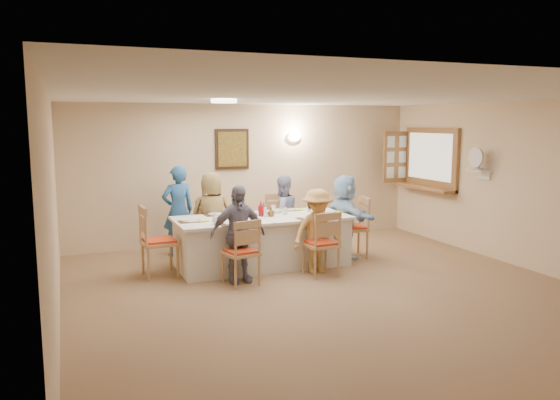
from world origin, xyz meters
name	(u,v)px	position (x,y,z in m)	size (l,w,h in m)	color
ground	(335,296)	(0.00, 0.00, 0.00)	(7.00, 7.00, 0.00)	brown
room_walls	(337,177)	(0.00, 0.00, 1.51)	(7.00, 7.00, 7.00)	beige
wall_picture	(232,149)	(-0.30, 3.46, 1.70)	(0.62, 0.05, 0.72)	black
wall_sconce	(294,137)	(0.90, 3.44, 1.90)	(0.26, 0.09, 0.18)	white
ceiling_light	(224,101)	(-1.00, 1.50, 2.47)	(0.36, 0.36, 0.05)	white
serving_hatch	(431,159)	(3.21, 2.40, 1.50)	(0.06, 1.50, 1.15)	#965F36
hatch_sill	(424,188)	(3.09, 2.40, 0.97)	(0.30, 1.50, 0.05)	#965F36
shutter_door	(396,157)	(2.95, 3.16, 1.50)	(0.55, 0.04, 1.00)	#965F36
fan_shelf	(479,171)	(3.13, 1.05, 1.40)	(0.22, 0.36, 0.03)	white
desk_fan	(478,161)	(3.10, 1.05, 1.55)	(0.30, 0.30, 0.28)	#A5A5A8
dining_table	(262,241)	(-0.36, 1.72, 0.38)	(2.64, 1.12, 0.76)	white
chair_back_left	(211,229)	(-0.96, 2.52, 0.46)	(0.44, 0.44, 0.92)	tan
chair_back_right	(279,223)	(0.24, 2.52, 0.48)	(0.46, 0.46, 0.97)	tan
chair_front_left	(241,251)	(-0.96, 0.92, 0.46)	(0.44, 0.44, 0.91)	tan
chair_front_right	(321,243)	(0.24, 0.92, 0.47)	(0.45, 0.45, 0.94)	tan
chair_left_end	(159,241)	(-1.91, 1.72, 0.52)	(0.49, 0.49, 1.03)	tan
chair_right_end	(352,227)	(1.19, 1.72, 0.49)	(0.47, 0.47, 0.98)	tan
diner_back_left	(212,216)	(-0.96, 2.40, 0.70)	(0.75, 0.55, 1.41)	olive
diner_back_right	(282,214)	(0.24, 2.40, 0.65)	(0.70, 0.59, 1.30)	#8B8EB8
diner_front_left	(238,234)	(-0.96, 1.04, 0.67)	(0.81, 0.39, 1.35)	gray
diner_front_right	(317,231)	(0.24, 1.04, 0.62)	(0.85, 0.56, 1.23)	tan
diner_right_end	(345,216)	(1.06, 1.72, 0.67)	(0.41, 1.25, 1.35)	#A1C9F1
caregiver	(178,211)	(-1.41, 2.87, 0.74)	(0.59, 0.44, 1.48)	#2B60A4
placemat_fl	(232,224)	(-0.96, 1.30, 0.76)	(0.37, 0.27, 0.01)	#472B19
plate_fl	(232,223)	(-0.96, 1.30, 0.77)	(0.24, 0.24, 0.02)	white
napkin_fl	(246,223)	(-0.78, 1.25, 0.77)	(0.14, 0.14, 0.01)	yellow
placemat_fr	(310,218)	(0.24, 1.30, 0.76)	(0.36, 0.27, 0.01)	#472B19
plate_fr	(310,218)	(0.24, 1.30, 0.77)	(0.25, 0.25, 0.02)	white
napkin_fr	(322,218)	(0.42, 1.25, 0.77)	(0.13, 0.13, 0.01)	yellow
placemat_bl	(216,215)	(-0.96, 2.14, 0.76)	(0.37, 0.28, 0.01)	#472B19
plate_bl	(216,214)	(-0.96, 2.14, 0.77)	(0.25, 0.25, 0.02)	white
napkin_bl	(229,214)	(-0.78, 2.09, 0.77)	(0.14, 0.14, 0.01)	yellow
placemat_br	(288,210)	(0.24, 2.14, 0.76)	(0.36, 0.27, 0.01)	#472B19
plate_br	(288,209)	(0.24, 2.14, 0.77)	(0.26, 0.26, 0.02)	white
napkin_br	(299,209)	(0.42, 2.09, 0.77)	(0.15, 0.15, 0.01)	yellow
placemat_le	(190,221)	(-1.46, 1.72, 0.76)	(0.34, 0.25, 0.01)	#472B19
plate_le	(190,221)	(-1.46, 1.72, 0.77)	(0.24, 0.24, 0.02)	white
napkin_le	(204,221)	(-1.28, 1.67, 0.77)	(0.13, 0.13, 0.01)	yellow
placemat_re	(328,212)	(0.76, 1.72, 0.76)	(0.33, 0.25, 0.01)	#472B19
plate_re	(328,211)	(0.76, 1.72, 0.77)	(0.23, 0.23, 0.01)	white
napkin_re	(340,211)	(0.94, 1.67, 0.77)	(0.15, 0.15, 0.01)	yellow
teacup_a	(217,221)	(-1.17, 1.38, 0.81)	(0.13, 0.13, 0.10)	white
teacup_b	(273,208)	(0.02, 2.24, 0.80)	(0.10, 0.10, 0.08)	white
bowl_a	(255,219)	(-0.58, 1.44, 0.78)	(0.24, 0.24, 0.05)	white
bowl_b	(276,211)	(-0.04, 1.98, 0.79)	(0.19, 0.19, 0.06)	white
condiment_ketchup	(261,209)	(-0.38, 1.73, 0.88)	(0.10, 0.10, 0.24)	#AF0F15
condiment_brown	(264,209)	(-0.31, 1.81, 0.86)	(0.09, 0.09, 0.20)	brown
condiment_malt	(271,212)	(-0.23, 1.70, 0.83)	(0.13, 0.13, 0.14)	brown
drinking_glass	(252,213)	(-0.51, 1.77, 0.82)	(0.07, 0.07, 0.10)	silver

